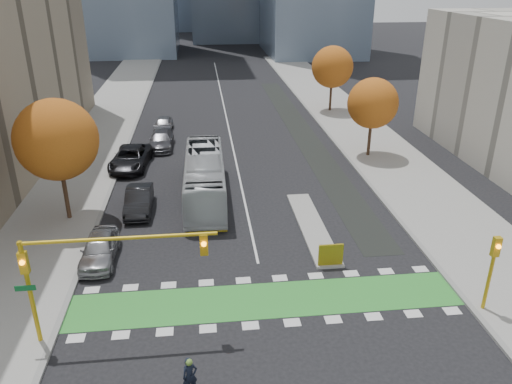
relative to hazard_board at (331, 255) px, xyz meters
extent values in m
plane|color=black|center=(-4.00, -4.20, -0.80)|extent=(300.00, 300.00, 0.00)
cube|color=gray|center=(-17.50, 15.80, -0.73)|extent=(7.00, 120.00, 0.15)
cube|color=gray|center=(9.50, 15.80, -0.73)|extent=(7.00, 120.00, 0.15)
cube|color=gray|center=(-14.00, 15.80, -0.73)|extent=(0.30, 120.00, 0.16)
cube|color=gray|center=(6.00, 15.80, -0.73)|extent=(0.30, 120.00, 0.16)
cube|color=#2E8F30|center=(-4.00, -2.70, -0.79)|extent=(20.00, 3.00, 0.01)
cube|color=silver|center=(-4.00, 35.80, -0.80)|extent=(0.15, 70.00, 0.01)
cube|color=black|center=(3.50, 25.80, -0.80)|extent=(2.50, 50.00, 0.01)
cube|color=gray|center=(0.00, 4.80, -0.72)|extent=(1.60, 10.00, 0.16)
cube|color=yellow|center=(0.00, 0.00, 0.00)|extent=(1.40, 0.12, 1.30)
cylinder|color=#332114|center=(-16.00, 7.80, 1.82)|extent=(0.28, 0.28, 5.25)
sphere|color=#974D12|center=(-16.00, 7.80, 4.83)|extent=(5.20, 5.20, 5.20)
cylinder|color=#332114|center=(8.00, 17.80, 1.47)|extent=(0.28, 0.28, 4.55)
sphere|color=#974D12|center=(8.00, 17.80, 4.08)|extent=(4.40, 4.40, 4.40)
cylinder|color=#332114|center=(8.50, 33.80, 1.65)|extent=(0.28, 0.28, 4.90)
sphere|color=#974D12|center=(8.50, 33.80, 4.45)|extent=(4.80, 4.80, 4.80)
cylinder|color=#BF9914|center=(-14.50, -4.70, 1.80)|extent=(0.20, 0.20, 5.20)
cylinder|color=#BF9914|center=(-10.50, -4.70, 4.30)|extent=(8.20, 0.16, 0.16)
cube|color=#BF9914|center=(-14.50, -4.70, 3.40)|extent=(0.35, 0.28, 1.00)
sphere|color=orange|center=(-14.50, -4.88, 3.50)|extent=(0.22, 0.22, 0.22)
cube|color=#BF9914|center=(-7.00, -4.70, 3.80)|extent=(0.35, 0.28, 1.00)
sphere|color=orange|center=(-7.00, -4.88, 3.90)|extent=(0.22, 0.22, 0.22)
cube|color=#0C5926|center=(-14.50, -5.10, 2.40)|extent=(0.85, 0.04, 0.25)
cylinder|color=#BF9914|center=(6.50, -4.70, 1.20)|extent=(0.18, 0.18, 4.00)
cube|color=#BF9914|center=(6.50, -4.70, 2.80)|extent=(0.35, 0.28, 1.00)
sphere|color=orange|center=(6.50, -4.88, 2.90)|extent=(0.22, 0.22, 0.22)
imported|color=black|center=(-7.73, -8.83, 0.47)|extent=(0.67, 0.54, 1.60)
sphere|color=#597F2D|center=(-7.73, -8.83, 1.13)|extent=(0.27, 0.27, 0.27)
imported|color=#B7BBBF|center=(-6.81, 10.31, 0.85)|extent=(2.94, 11.87, 3.30)
imported|color=gray|center=(-13.00, 2.15, 0.00)|extent=(1.89, 4.68, 1.59)
imported|color=black|center=(-11.43, 8.60, 0.00)|extent=(1.75, 4.89, 1.61)
imported|color=#515156|center=(-10.72, 22.32, -0.03)|extent=(2.26, 5.34, 1.54)
imported|color=black|center=(-13.00, 17.32, 0.06)|extent=(3.43, 6.41, 1.71)
imported|color=gray|center=(-10.82, 27.80, -0.05)|extent=(1.99, 4.51, 1.51)
camera|label=1|loc=(-6.86, -23.49, 14.48)|focal=35.00mm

